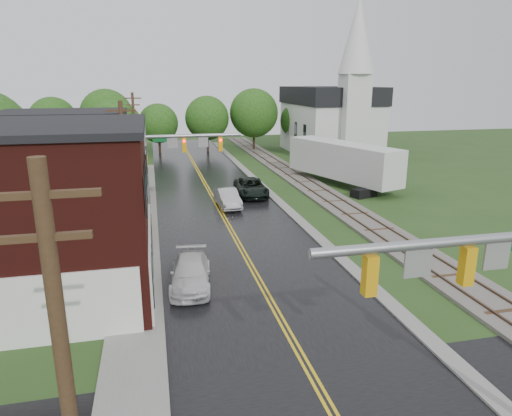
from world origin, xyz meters
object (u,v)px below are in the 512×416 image
object	(u,v)px
traffic_signal_near	(489,282)
sedan_silver	(228,198)
church	(333,113)
utility_pole_b	(125,170)
semi_trailer	(342,161)
traffic_signal_far	(174,153)
suv_dark	(251,188)
tree_left_e	(116,131)
utility_pole_a	(67,395)
tree_left_c	(59,141)
pickup_white	(191,273)
utility_pole_c	(135,133)

from	to	relation	value
traffic_signal_near	sedan_silver	size ratio (longest dim) A/B	1.61
church	utility_pole_b	bearing A→B (deg)	-130.18
church	semi_trailer	distance (m)	20.54
traffic_signal_far	semi_trailer	distance (m)	18.66
utility_pole_b	suv_dark	bearing A→B (deg)	44.47
traffic_signal_near	traffic_signal_far	distance (m)	25.94
traffic_signal_far	tree_left_e	world-z (taller)	tree_left_e
utility_pole_a	utility_pole_b	size ratio (longest dim) A/B	1.00
utility_pole_a	utility_pole_b	bearing A→B (deg)	90.00
utility_pole_b	suv_dark	distance (m)	14.96
church	semi_trailer	bearing A→B (deg)	-109.01
tree_left_c	semi_trailer	size ratio (longest dim) A/B	0.55
suv_dark	semi_trailer	xyz separation A→B (m)	(9.90, 2.47, 1.71)
utility_pole_b	tree_left_c	world-z (taller)	utility_pole_b
traffic_signal_far	pickup_white	world-z (taller)	traffic_signal_far
traffic_signal_far	suv_dark	xyz separation A→B (m)	(6.97, 5.11, -4.19)
traffic_signal_far	utility_pole_a	bearing A→B (deg)	-97.03
traffic_signal_near	utility_pole_b	distance (m)	22.49
utility_pole_b	tree_left_c	xyz separation A→B (m)	(-7.05, 17.90, -0.21)
utility_pole_a	sedan_silver	size ratio (longest dim) A/B	1.98
traffic_signal_near	traffic_signal_far	world-z (taller)	same
utility_pole_b	sedan_silver	xyz separation A→B (m)	(7.60, 6.83, -3.97)
tree_left_c	traffic_signal_near	bearing A→B (deg)	-65.44
church	utility_pole_a	xyz separation A→B (m)	(-26.80, -53.74, -1.11)
utility_pole_b	semi_trailer	bearing A→B (deg)	31.91
utility_pole_a	utility_pole_b	xyz separation A→B (m)	(0.00, 22.00, 0.00)
church	traffic_signal_far	world-z (taller)	church
utility_pole_a	tree_left_c	bearing A→B (deg)	100.02
utility_pole_c	suv_dark	world-z (taller)	utility_pole_c
tree_left_e	sedan_silver	world-z (taller)	tree_left_e
pickup_white	church	bearing A→B (deg)	65.77
tree_left_c	semi_trailer	xyz separation A→B (m)	(27.25, -5.32, -2.02)
utility_pole_c	semi_trailer	world-z (taller)	utility_pole_c
tree_left_c	sedan_silver	bearing A→B (deg)	-37.08
utility_pole_b	pickup_white	xyz separation A→B (m)	(3.26, -7.85, -4.02)
utility_pole_c	tree_left_c	size ratio (longest dim) A/B	1.18
church	tree_left_e	size ratio (longest dim) A/B	2.45
church	sedan_silver	size ratio (longest dim) A/B	4.40
tree_left_e	pickup_white	xyz separation A→B (m)	(5.31, -31.75, -4.11)
suv_dark	sedan_silver	size ratio (longest dim) A/B	1.24
tree_left_e	pickup_white	size ratio (longest dim) A/B	1.68
tree_left_c	pickup_white	size ratio (longest dim) A/B	1.58
tree_left_e	suv_dark	distance (m)	18.94
traffic_signal_far	tree_left_c	distance (m)	16.56
utility_pole_a	suv_dark	bearing A→B (deg)	72.22
traffic_signal_far	utility_pole_b	size ratio (longest dim) A/B	0.82
sedan_silver	pickup_white	xyz separation A→B (m)	(-4.34, -14.68, -0.05)
tree_left_c	pickup_white	xyz separation A→B (m)	(10.31, -25.75, -3.81)
tree_left_c	traffic_signal_far	bearing A→B (deg)	-51.18
traffic_signal_far	tree_left_e	size ratio (longest dim) A/B	0.90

